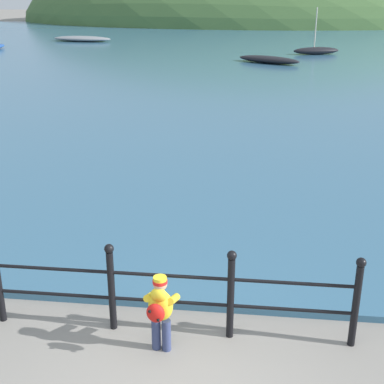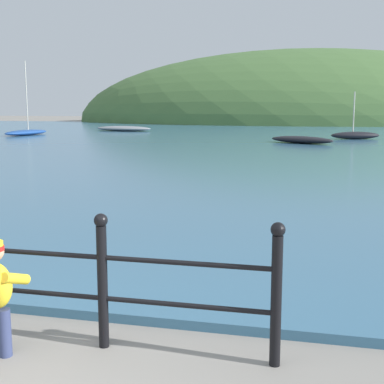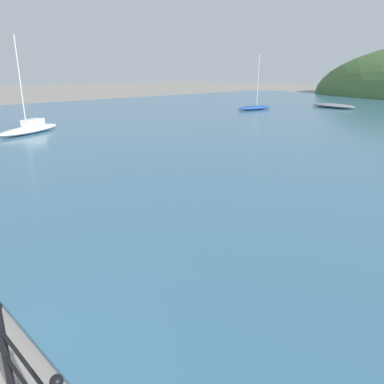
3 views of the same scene
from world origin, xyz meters
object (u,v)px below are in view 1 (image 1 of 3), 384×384
child_in_coat (160,307)px  boat_red_dinghy (82,39)px  boat_far_left (316,50)px  boat_green_fishing (269,60)px

child_in_coat → boat_red_dinghy: 39.13m
child_in_coat → boat_far_left: size_ratio=0.32×
boat_red_dinghy → boat_green_fishing: bearing=-37.9°
boat_red_dinghy → boat_far_left: 18.72m
boat_far_left → child_in_coat: bearing=-99.0°
boat_red_dinghy → boat_green_fishing: (14.42, -11.22, -0.01)m
boat_red_dinghy → boat_green_fishing: size_ratio=1.28×
child_in_coat → boat_red_dinghy: bearing=108.9°
child_in_coat → boat_far_left: boat_far_left is taller
child_in_coat → boat_red_dinghy: (-12.70, 37.01, -0.30)m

